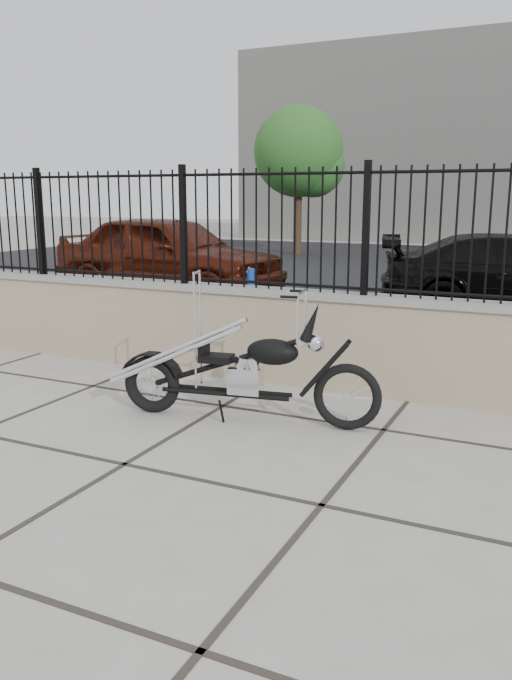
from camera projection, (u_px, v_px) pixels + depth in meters
The scene contains 9 objects.
ground_plane at pixel (125, 465), 4.75m from camera, with size 90.00×90.00×0.00m, color #99968E.
parking_lot at pixel (441, 277), 15.78m from camera, with size 30.00×30.00×0.00m, color black.
retaining_wall at pixel (268, 335), 6.86m from camera, with size 14.00×0.36×0.96m, color gray.
iron_fence at pixel (269, 229), 6.63m from camera, with size 14.00×0.08×1.20m, color black.
background_building at pixel (509, 143), 27.28m from camera, with size 22.00×6.00×8.00m, color beige.
chopper_motorcycle at pixel (241, 347), 5.55m from camera, with size 2.16×0.38×1.30m, color black, non-canonical shape.
car_red at pixel (168, 255), 12.66m from camera, with size 1.85×4.61×1.57m, color #411309.
bollard_a at pixel (251, 298), 9.72m from camera, with size 0.10×0.10×0.85m, color blue.
tree_left at pixel (298, 148), 21.11m from camera, with size 2.87×2.87×4.84m.
Camera 1 is at (2.77, -3.61, 1.89)m, focal length 35.00 mm.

